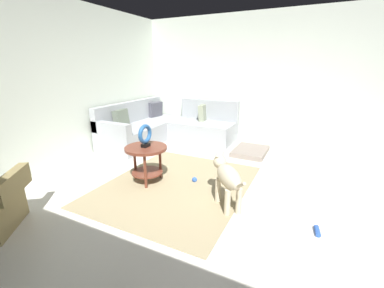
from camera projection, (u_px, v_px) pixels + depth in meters
name	position (u px, v px, depth m)	size (l,w,h in m)	color
ground_plane	(219.00, 205.00, 3.18)	(6.00, 6.00, 0.10)	silver
wall_back	(49.00, 85.00, 3.99)	(6.00, 0.12, 2.70)	silver
wall_right	(269.00, 80.00, 5.27)	(0.12, 6.00, 2.70)	silver
area_rug	(177.00, 185.00, 3.58)	(2.30, 1.90, 0.01)	tan
sectional_couch	(166.00, 128.00, 5.63)	(2.20, 2.25, 0.88)	#9EA3A8
side_table	(146.00, 155.00, 3.58)	(0.60, 0.60, 0.54)	brown
torus_sculpture	(145.00, 135.00, 3.49)	(0.28, 0.08, 0.33)	black
dog_bed_mat	(250.00, 151.00, 4.88)	(0.80, 0.60, 0.09)	gray
dog	(227.00, 177.00, 2.96)	(0.68, 0.59, 0.63)	beige
dog_toy_ball	(195.00, 180.00, 3.67)	(0.08, 0.08, 0.08)	blue
dog_toy_rope	(317.00, 231.00, 2.55)	(0.05, 0.05, 0.15)	blue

